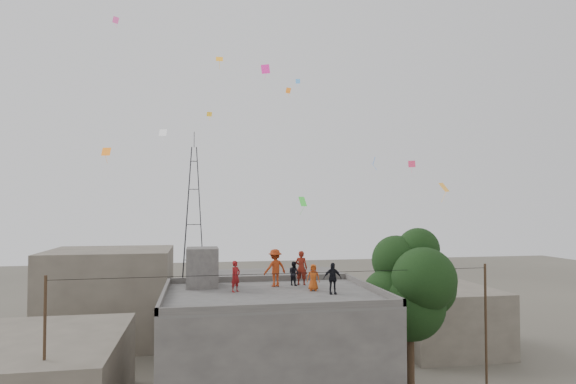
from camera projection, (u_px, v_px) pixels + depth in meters
name	position (u px, v px, depth m)	size (l,w,h in m)	color
main_building	(271.00, 359.00, 22.58)	(10.00, 8.00, 6.10)	#494744
parapet	(271.00, 290.00, 22.70)	(10.00, 8.00, 0.30)	#494744
stair_head_box	(202.00, 267.00, 24.69)	(1.60, 1.80, 2.00)	#494744
neighbor_west	(33.00, 382.00, 22.50)	(8.00, 10.00, 4.00)	#5B5348
neighbor_north	(270.00, 308.00, 36.69)	(12.00, 9.00, 5.00)	#494744
neighbor_northwest	(110.00, 296.00, 36.48)	(9.00, 8.00, 7.00)	#5B5348
neighbor_east	(441.00, 317.00, 34.95)	(7.00, 8.00, 4.40)	#5B5348
tree	(412.00, 287.00, 24.63)	(4.90, 4.60, 9.10)	black
utility_line	(286.00, 349.00, 21.48)	(20.12, 0.62, 7.40)	black
transmission_tower	(194.00, 217.00, 61.36)	(2.97, 2.97, 20.01)	black
person_red_adult	(301.00, 268.00, 25.36)	(0.65, 0.43, 1.79)	maroon
person_orange_child	(313.00, 277.00, 23.50)	(0.63, 0.41, 1.29)	#BC4815
person_dark_child	(294.00, 273.00, 25.17)	(0.61, 0.47, 1.25)	black
person_dark_adult	(332.00, 278.00, 22.59)	(0.86, 0.36, 1.47)	black
person_orange_adult	(275.00, 268.00, 24.82)	(1.24, 0.71, 1.91)	#993111
person_red_child	(236.00, 276.00, 23.17)	(0.54, 0.36, 1.49)	maroon
kites	(272.00, 126.00, 30.00)	(20.23, 18.81, 11.58)	orange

